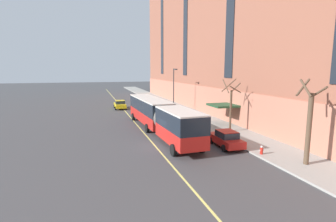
{
  "coord_description": "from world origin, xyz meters",
  "views": [
    {
      "loc": [
        -6.29,
        -22.98,
        7.09
      ],
      "look_at": [
        3.19,
        8.85,
        1.8
      ],
      "focal_mm": 28.0,
      "sensor_mm": 36.0,
      "label": 1
    }
  ],
  "objects_px": {
    "city_bus": "(159,115)",
    "taxi_cab": "(120,105)",
    "street_lamp": "(174,85)",
    "fire_hydrant": "(262,150)",
    "street_tree_near_corner": "(309,123)",
    "parked_car_red_2": "(152,102)",
    "parked_car_red_1": "(226,139)",
    "street_tree_mid_block": "(231,105)",
    "parked_car_silver_0": "(162,107)"
  },
  "relations": [
    {
      "from": "parked_car_silver_0",
      "to": "parked_car_red_2",
      "type": "bearing_deg",
      "value": 89.7
    },
    {
      "from": "parked_car_silver_0",
      "to": "street_tree_near_corner",
      "type": "xyz_separation_m",
      "value": [
        3.49,
        -27.49,
        2.47
      ]
    },
    {
      "from": "parked_car_silver_0",
      "to": "street_tree_mid_block",
      "type": "relative_size",
      "value": 0.75
    },
    {
      "from": "parked_car_silver_0",
      "to": "taxi_cab",
      "type": "xyz_separation_m",
      "value": [
        -6.51,
        5.22,
        0.0
      ]
    },
    {
      "from": "parked_car_red_1",
      "to": "fire_hydrant",
      "type": "bearing_deg",
      "value": -62.88
    },
    {
      "from": "parked_car_red_1",
      "to": "street_tree_mid_block",
      "type": "relative_size",
      "value": 0.74
    },
    {
      "from": "parked_car_red_1",
      "to": "street_lamp",
      "type": "xyz_separation_m",
      "value": [
        1.69,
        20.79,
        3.7
      ]
    },
    {
      "from": "parked_car_silver_0",
      "to": "fire_hydrant",
      "type": "xyz_separation_m",
      "value": [
        1.77,
        -24.6,
        -0.29
      ]
    },
    {
      "from": "street_lamp",
      "to": "fire_hydrant",
      "type": "xyz_separation_m",
      "value": [
        -0.1,
        -23.89,
        -3.98
      ]
    },
    {
      "from": "street_lamp",
      "to": "parked_car_red_1",
      "type": "bearing_deg",
      "value": -94.64
    },
    {
      "from": "taxi_cab",
      "to": "street_lamp",
      "type": "height_order",
      "value": "street_lamp"
    },
    {
      "from": "city_bus",
      "to": "taxi_cab",
      "type": "distance_m",
      "value": 19.52
    },
    {
      "from": "city_bus",
      "to": "taxi_cab",
      "type": "relative_size",
      "value": 4.49
    },
    {
      "from": "parked_car_red_2",
      "to": "street_lamp",
      "type": "height_order",
      "value": "street_lamp"
    },
    {
      "from": "city_bus",
      "to": "taxi_cab",
      "type": "bearing_deg",
      "value": 96.52
    },
    {
      "from": "street_tree_mid_block",
      "to": "fire_hydrant",
      "type": "relative_size",
      "value": 8.22
    },
    {
      "from": "street_lamp",
      "to": "fire_hydrant",
      "type": "relative_size",
      "value": 9.85
    },
    {
      "from": "fire_hydrant",
      "to": "street_tree_mid_block",
      "type": "bearing_deg",
      "value": 78.07
    },
    {
      "from": "street_tree_near_corner",
      "to": "fire_hydrant",
      "type": "relative_size",
      "value": 8.72
    },
    {
      "from": "city_bus",
      "to": "fire_hydrant",
      "type": "bearing_deg",
      "value": -59.9
    },
    {
      "from": "taxi_cab",
      "to": "fire_hydrant",
      "type": "bearing_deg",
      "value": -74.48
    },
    {
      "from": "parked_car_silver_0",
      "to": "street_tree_near_corner",
      "type": "height_order",
      "value": "street_tree_near_corner"
    },
    {
      "from": "street_lamp",
      "to": "city_bus",
      "type": "bearing_deg",
      "value": -114.69
    },
    {
      "from": "city_bus",
      "to": "fire_hydrant",
      "type": "height_order",
      "value": "city_bus"
    },
    {
      "from": "taxi_cab",
      "to": "fire_hydrant",
      "type": "distance_m",
      "value": 30.95
    },
    {
      "from": "city_bus",
      "to": "fire_hydrant",
      "type": "relative_size",
      "value": 27.52
    },
    {
      "from": "street_tree_near_corner",
      "to": "street_lamp",
      "type": "relative_size",
      "value": 0.89
    },
    {
      "from": "parked_car_red_2",
      "to": "street_lamp",
      "type": "relative_size",
      "value": 0.64
    },
    {
      "from": "parked_car_silver_0",
      "to": "street_tree_mid_block",
      "type": "xyz_separation_m",
      "value": [
        3.5,
        -16.45,
        2.34
      ]
    },
    {
      "from": "parked_car_red_2",
      "to": "street_tree_mid_block",
      "type": "xyz_separation_m",
      "value": [
        3.46,
        -24.04,
        2.34
      ]
    },
    {
      "from": "parked_car_red_1",
      "to": "street_tree_mid_block",
      "type": "distance_m",
      "value": 6.48
    },
    {
      "from": "taxi_cab",
      "to": "street_tree_near_corner",
      "type": "relative_size",
      "value": 0.7
    },
    {
      "from": "parked_car_red_1",
      "to": "fire_hydrant",
      "type": "distance_m",
      "value": 3.49
    },
    {
      "from": "parked_car_red_2",
      "to": "taxi_cab",
      "type": "distance_m",
      "value": 6.96
    },
    {
      "from": "taxi_cab",
      "to": "street_tree_mid_block",
      "type": "height_order",
      "value": "street_tree_mid_block"
    },
    {
      "from": "parked_car_red_1",
      "to": "taxi_cab",
      "type": "xyz_separation_m",
      "value": [
        -6.7,
        26.72,
        0.0
      ]
    },
    {
      "from": "city_bus",
      "to": "street_tree_near_corner",
      "type": "xyz_separation_m",
      "value": [
        7.79,
        -13.36,
        1.21
      ]
    },
    {
      "from": "parked_car_red_1",
      "to": "parked_car_silver_0",
      "type": "bearing_deg",
      "value": 90.5
    },
    {
      "from": "taxi_cab",
      "to": "street_lamp",
      "type": "bearing_deg",
      "value": -35.29
    },
    {
      "from": "fire_hydrant",
      "to": "city_bus",
      "type": "bearing_deg",
      "value": 120.1
    },
    {
      "from": "fire_hydrant",
      "to": "taxi_cab",
      "type": "bearing_deg",
      "value": 105.52
    },
    {
      "from": "parked_car_silver_0",
      "to": "street_tree_mid_block",
      "type": "height_order",
      "value": "street_tree_mid_block"
    },
    {
      "from": "city_bus",
      "to": "parked_car_silver_0",
      "type": "bearing_deg",
      "value": 73.1
    },
    {
      "from": "city_bus",
      "to": "parked_car_red_1",
      "type": "xyz_separation_m",
      "value": [
        4.48,
        -7.37,
        -1.26
      ]
    },
    {
      "from": "street_tree_mid_block",
      "to": "street_tree_near_corner",
      "type": "bearing_deg",
      "value": -90.04
    },
    {
      "from": "city_bus",
      "to": "street_tree_mid_block",
      "type": "bearing_deg",
      "value": -16.53
    },
    {
      "from": "street_tree_near_corner",
      "to": "taxi_cab",
      "type": "bearing_deg",
      "value": 107.0
    },
    {
      "from": "street_lamp",
      "to": "street_tree_near_corner",
      "type": "bearing_deg",
      "value": -86.55
    },
    {
      "from": "city_bus",
      "to": "street_tree_near_corner",
      "type": "distance_m",
      "value": 15.51
    },
    {
      "from": "city_bus",
      "to": "taxi_cab",
      "type": "xyz_separation_m",
      "value": [
        -2.21,
        19.35,
        -1.26
      ]
    }
  ]
}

